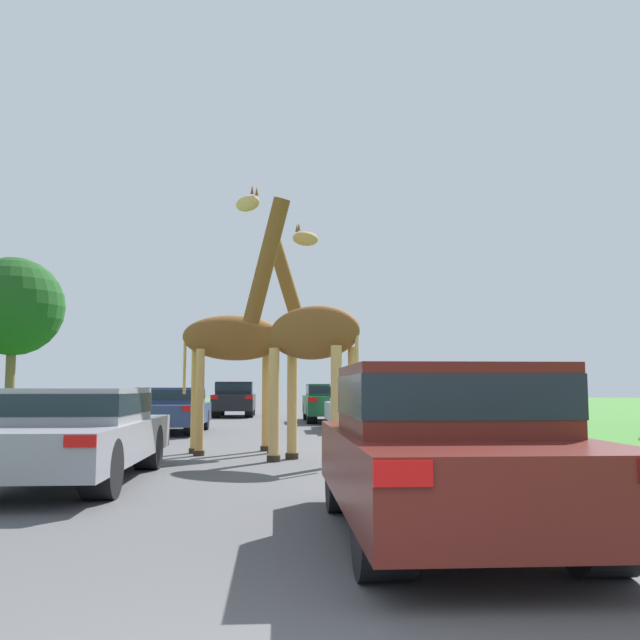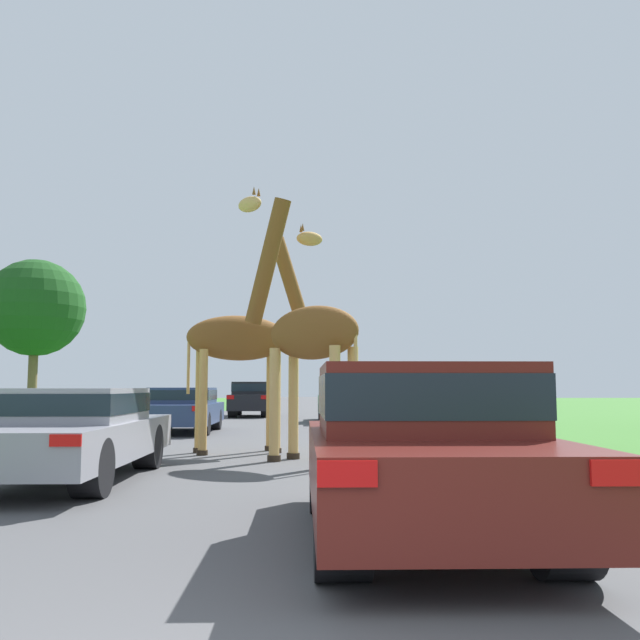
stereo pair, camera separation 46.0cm
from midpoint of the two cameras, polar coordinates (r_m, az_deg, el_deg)
name	(u,v)px [view 2 (the right image)]	position (r m, az deg, el deg)	size (l,w,h in m)	color
road	(293,415)	(31.91, -1.83, -7.99)	(7.69, 120.00, 0.00)	#4C4C4F
giraffe_near_road	(305,332)	(11.90, -0.17, -1.00)	(2.42, 2.06, 5.09)	tan
giraffe_companion	(246,339)	(13.62, -5.29, -1.62)	(2.80, 1.19, 4.70)	tan
car_lead_maroon	(420,446)	(6.04, 10.60, -10.35)	(1.87, 4.18, 1.48)	#561914
car_queue_right	(183,408)	(19.92, -10.81, -7.30)	(1.87, 4.25, 1.28)	navy
car_queue_left	(343,401)	(25.64, 2.49, -6.85)	(1.80, 4.79, 1.41)	#144C28
car_far_ahead	(369,405)	(20.72, 4.82, -7.17)	(1.73, 4.05, 1.40)	silver
car_verge_right	(72,430)	(9.99, -18.92, -8.74)	(1.81, 4.82, 1.27)	gray
car_rear_follower	(251,398)	(30.33, -5.39, -6.56)	(1.74, 3.95, 1.53)	black
tree_centre_back	(35,308)	(37.05, -22.52, 0.93)	(4.90, 4.90, 7.75)	brown
sign_post	(483,392)	(18.02, 14.26, -5.94)	(0.70, 0.08, 1.65)	#4C3823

